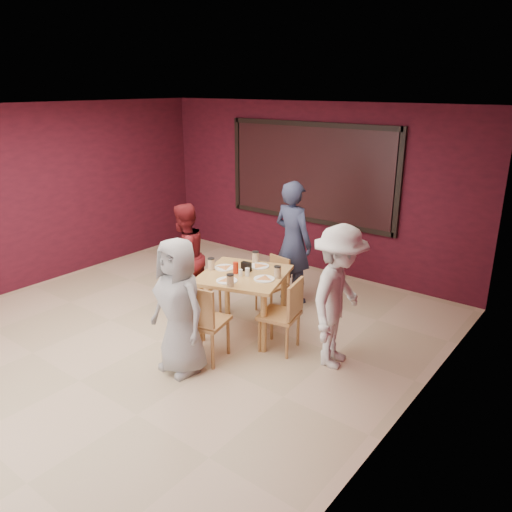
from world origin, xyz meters
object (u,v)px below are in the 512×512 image
Objects in this scene: dining_table at (244,281)px; diner_left at (184,257)px; diner_back at (293,242)px; chair_front at (202,319)px; diner_front at (179,307)px; chair_left at (197,279)px; chair_back at (275,281)px; chair_right at (285,311)px; diner_right at (338,297)px.

diner_left is at bearing 175.61° from dining_table.
diner_left is (-1.06, -1.14, -0.14)m from diner_back.
chair_front is 0.63× the size of diner_left.
chair_left is at bearing 132.04° from diner_front.
chair_back is at bearing 97.91° from diner_back.
chair_left is at bearing 73.77° from diner_left.
chair_front is 0.99m from chair_right.
diner_back is 1.09× the size of diner_right.
diner_right reaches higher than diner_left.
diner_back is at bearing 97.52° from diner_front.
diner_back is at bearing 94.86° from chair_front.
chair_left is 0.51× the size of diner_back.
chair_back is 0.51× the size of diner_left.
dining_table is 1.67× the size of chair_back.
diner_right is (1.41, -0.75, 0.39)m from chair_back.
chair_front is 1.68m from chair_back.
diner_back is (0.01, 0.43, 0.46)m from chair_back.
dining_table reaches higher than chair_back.
diner_right is (0.62, 0.12, 0.31)m from chair_right.
diner_back reaches higher than chair_right.
diner_right is at bearing -28.15° from chair_back.
chair_front is 1.58m from diner_left.
diner_left reaches higher than dining_table.
diner_left reaches higher than chair_left.
diner_front reaches higher than dining_table.
chair_right is (1.55, -0.10, -0.00)m from chair_left.
diner_back is at bearing 40.14° from diner_right.
diner_right is at bearing 0.52° from chair_left.
chair_left is (-0.85, 0.02, -0.19)m from dining_table.
diner_front is (0.03, -1.14, 0.07)m from dining_table.
chair_left is 0.39m from diner_left.
diner_left is at bearing 79.21° from diner_right.
diner_right is (1.40, -1.19, -0.07)m from diner_back.
chair_right is at bearing 62.74° from diner_front.
chair_front is at bearing -43.12° from chair_left.
diner_right is at bearing 85.88° from diner_left.
diner_right is (1.30, 1.18, 0.05)m from diner_front.
diner_back is at bearing 93.78° from dining_table.
chair_right is 1.28m from diner_front.
chair_right reaches higher than chair_back.
chair_front is 0.62× the size of diner_front.
chair_back is (-0.09, 0.79, -0.27)m from dining_table.
diner_front reaches higher than chair_right.
diner_left is (-1.84, 0.16, 0.25)m from chair_right.
dining_table is 0.85× the size of diner_left.
chair_front is at bearing 49.41° from diner_left.
diner_back reaches higher than chair_front.
chair_back is at bearing 120.73° from diner_left.
dining_table is at bearing 102.68° from diner_back.
diner_back is (-0.18, 2.09, 0.35)m from chair_front.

